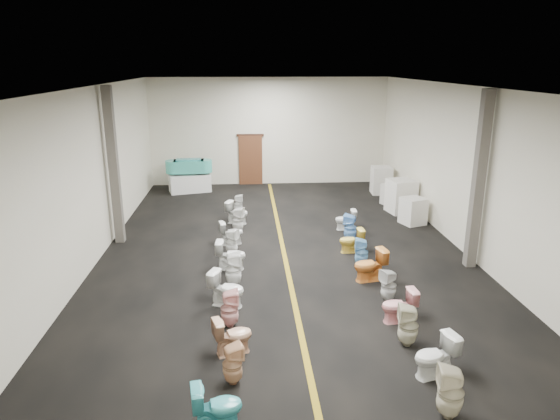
# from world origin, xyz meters

# --- Properties ---
(floor) EXTENTS (16.00, 16.00, 0.00)m
(floor) POSITION_xyz_m (0.00, 0.00, 0.00)
(floor) COLOR black
(floor) RESTS_ON ground
(ceiling) EXTENTS (16.00, 16.00, 0.00)m
(ceiling) POSITION_xyz_m (0.00, 0.00, 4.50)
(ceiling) COLOR black
(ceiling) RESTS_ON ground
(wall_back) EXTENTS (10.00, 0.00, 10.00)m
(wall_back) POSITION_xyz_m (0.00, 8.00, 2.25)
(wall_back) COLOR beige
(wall_back) RESTS_ON ground
(wall_front) EXTENTS (10.00, 0.00, 10.00)m
(wall_front) POSITION_xyz_m (0.00, -8.00, 2.25)
(wall_front) COLOR beige
(wall_front) RESTS_ON ground
(wall_left) EXTENTS (0.00, 16.00, 16.00)m
(wall_left) POSITION_xyz_m (-5.00, 0.00, 2.25)
(wall_left) COLOR beige
(wall_left) RESTS_ON ground
(wall_right) EXTENTS (0.00, 16.00, 16.00)m
(wall_right) POSITION_xyz_m (5.00, 0.00, 2.25)
(wall_right) COLOR beige
(wall_right) RESTS_ON ground
(aisle_stripe) EXTENTS (0.12, 15.60, 0.01)m
(aisle_stripe) POSITION_xyz_m (0.00, 0.00, 0.00)
(aisle_stripe) COLOR olive
(aisle_stripe) RESTS_ON floor
(back_door) EXTENTS (1.00, 0.10, 2.10)m
(back_door) POSITION_xyz_m (-0.80, 7.94, 1.05)
(back_door) COLOR #562D19
(back_door) RESTS_ON floor
(door_frame) EXTENTS (1.15, 0.08, 0.10)m
(door_frame) POSITION_xyz_m (-0.80, 7.95, 2.12)
(door_frame) COLOR #331C11
(door_frame) RESTS_ON back_door
(column_left) EXTENTS (0.25, 0.25, 4.50)m
(column_left) POSITION_xyz_m (-4.75, 1.00, 2.25)
(column_left) COLOR #59544C
(column_left) RESTS_ON floor
(column_right) EXTENTS (0.25, 0.25, 4.50)m
(column_right) POSITION_xyz_m (4.75, -1.50, 2.25)
(column_right) COLOR #59544C
(column_right) RESTS_ON floor
(display_table) EXTENTS (1.78, 1.21, 0.72)m
(display_table) POSITION_xyz_m (-3.30, 6.80, 0.36)
(display_table) COLOR white
(display_table) RESTS_ON floor
(bathtub) EXTENTS (1.86, 0.73, 0.55)m
(bathtub) POSITION_xyz_m (-3.30, 6.80, 1.07)
(bathtub) COLOR #3DB2A0
(bathtub) RESTS_ON display_table
(appliance_crate_a) EXTENTS (0.87, 0.87, 0.87)m
(appliance_crate_a) POSITION_xyz_m (4.40, 2.03, 0.44)
(appliance_crate_a) COLOR silver
(appliance_crate_a) RESTS_ON floor
(appliance_crate_b) EXTENTS (1.00, 1.00, 1.16)m
(appliance_crate_b) POSITION_xyz_m (4.40, 3.35, 0.58)
(appliance_crate_b) COLOR silver
(appliance_crate_b) RESTS_ON floor
(appliance_crate_c) EXTENTS (0.86, 0.86, 0.77)m
(appliance_crate_c) POSITION_xyz_m (4.40, 4.31, 0.38)
(appliance_crate_c) COLOR beige
(appliance_crate_c) RESTS_ON floor
(appliance_crate_d) EXTENTS (0.80, 0.80, 1.08)m
(appliance_crate_d) POSITION_xyz_m (4.40, 5.97, 0.54)
(appliance_crate_d) COLOR silver
(appliance_crate_d) RESTS_ON floor
(toilet_left_0) EXTENTS (0.78, 0.52, 0.73)m
(toilet_left_0) POSITION_xyz_m (-1.49, -7.11, 0.37)
(toilet_left_0) COLOR #3BA8AF
(toilet_left_0) RESTS_ON floor
(toilet_left_1) EXTENTS (0.42, 0.42, 0.72)m
(toilet_left_1) POSITION_xyz_m (-1.29, -6.07, 0.36)
(toilet_left_1) COLOR tan
(toilet_left_1) RESTS_ON floor
(toilet_left_2) EXTENTS (0.79, 0.59, 0.72)m
(toilet_left_2) POSITION_xyz_m (-1.31, -5.16, 0.36)
(toilet_left_2) COLOR tan
(toilet_left_2) RESTS_ON floor
(toilet_left_3) EXTENTS (0.39, 0.38, 0.79)m
(toilet_left_3) POSITION_xyz_m (-1.39, -4.20, 0.39)
(toilet_left_3) COLOR beige
(toilet_left_3) RESTS_ON floor
(toilet_left_4) EXTENTS (0.88, 0.70, 0.79)m
(toilet_left_4) POSITION_xyz_m (-1.47, -3.30, 0.39)
(toilet_left_4) COLOR white
(toilet_left_4) RESTS_ON floor
(toilet_left_5) EXTENTS (0.39, 0.38, 0.84)m
(toilet_left_5) POSITION_xyz_m (-1.35, -2.30, 0.42)
(toilet_left_5) COLOR white
(toilet_left_5) RESTS_ON floor
(toilet_left_6) EXTENTS (0.78, 0.49, 0.76)m
(toilet_left_6) POSITION_xyz_m (-1.43, -1.30, 0.38)
(toilet_left_6) COLOR white
(toilet_left_6) RESTS_ON floor
(toilet_left_7) EXTENTS (0.45, 0.45, 0.75)m
(toilet_left_7) POSITION_xyz_m (-1.44, -0.32, 0.37)
(toilet_left_7) COLOR white
(toilet_left_7) RESTS_ON floor
(toilet_left_8) EXTENTS (0.75, 0.52, 0.69)m
(toilet_left_8) POSITION_xyz_m (-1.47, 0.54, 0.35)
(toilet_left_8) COLOR silver
(toilet_left_8) RESTS_ON floor
(toilet_left_9) EXTENTS (0.46, 0.45, 0.80)m
(toilet_left_9) POSITION_xyz_m (-1.30, 1.56, 0.40)
(toilet_left_9) COLOR white
(toilet_left_9) RESTS_ON floor
(toilet_left_10) EXTENTS (0.83, 0.66, 0.74)m
(toilet_left_10) POSITION_xyz_m (-1.32, 2.47, 0.37)
(toilet_left_10) COLOR white
(toilet_left_10) RESTS_ON floor
(toilet_left_11) EXTENTS (0.33, 0.33, 0.69)m
(toilet_left_11) POSITION_xyz_m (-1.31, 3.56, 0.34)
(toilet_left_11) COLOR white
(toilet_left_11) RESTS_ON floor
(toilet_right_0) EXTENTS (0.46, 0.45, 0.86)m
(toilet_right_0) POSITION_xyz_m (1.93, -7.11, 0.43)
(toilet_right_0) COLOR beige
(toilet_right_0) RESTS_ON floor
(toilet_right_1) EXTENTS (0.83, 0.60, 0.76)m
(toilet_right_1) POSITION_xyz_m (2.09, -6.10, 0.38)
(toilet_right_1) COLOR white
(toilet_right_1) RESTS_ON floor
(toilet_right_2) EXTENTS (0.44, 0.43, 0.83)m
(toilet_right_2) POSITION_xyz_m (1.93, -5.13, 0.41)
(toilet_right_2) COLOR beige
(toilet_right_2) RESTS_ON floor
(toilet_right_3) EXTENTS (0.72, 0.44, 0.71)m
(toilet_right_3) POSITION_xyz_m (2.03, -4.26, 0.36)
(toilet_right_3) COLOR #FAA6A8
(toilet_right_3) RESTS_ON floor
(toilet_right_4) EXTENTS (0.44, 0.44, 0.75)m
(toilet_right_4) POSITION_xyz_m (2.08, -3.33, 0.37)
(toilet_right_4) COLOR silver
(toilet_right_4) RESTS_ON floor
(toilet_right_5) EXTENTS (0.85, 0.58, 0.80)m
(toilet_right_5) POSITION_xyz_m (1.93, -2.24, 0.40)
(toilet_right_5) COLOR orange
(toilet_right_5) RESTS_ON floor
(toilet_right_6) EXTENTS (0.40, 0.39, 0.76)m
(toilet_right_6) POSITION_xyz_m (1.93, -1.34, 0.38)
(toilet_right_6) COLOR #76B8E8
(toilet_right_6) RESTS_ON floor
(toilet_right_7) EXTENTS (0.69, 0.42, 0.68)m
(toilet_right_7) POSITION_xyz_m (1.87, -0.35, 0.34)
(toilet_right_7) COLOR #F5D14E
(toilet_right_7) RESTS_ON floor
(toilet_right_8) EXTENTS (0.50, 0.49, 0.82)m
(toilet_right_8) POSITION_xyz_m (2.03, 0.56, 0.41)
(toilet_right_8) COLOR #74B1F1
(toilet_right_8) RESTS_ON floor
(toilet_right_9) EXTENTS (0.66, 0.39, 0.66)m
(toilet_right_9) POSITION_xyz_m (2.09, 1.58, 0.33)
(toilet_right_9) COLOR white
(toilet_right_9) RESTS_ON floor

